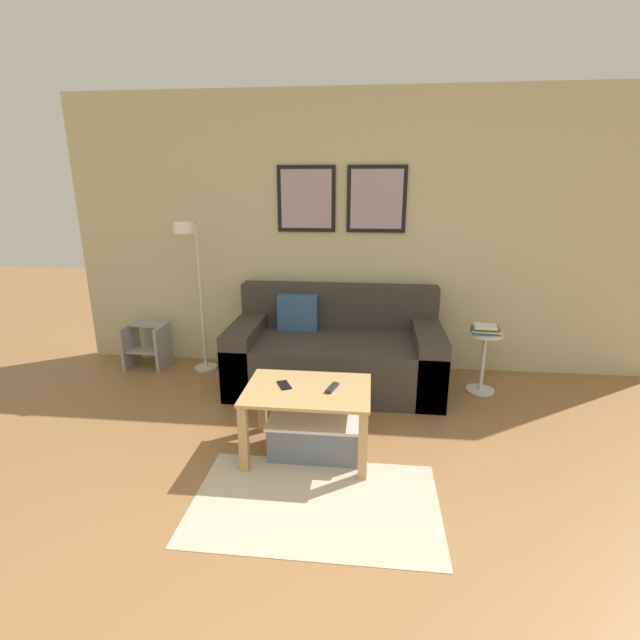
% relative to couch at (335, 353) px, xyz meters
% --- Properties ---
extents(wall_back, '(5.60, 0.09, 2.55)m').
position_rel_couch_xyz_m(wall_back, '(0.22, 0.50, 0.99)').
color(wall_back, '#C6BC93').
rests_on(wall_back, ground_plane).
extents(area_rug, '(1.40, 0.86, 0.01)m').
position_rel_couch_xyz_m(area_rug, '(0.02, -1.66, -0.29)').
color(area_rug, '#C1B299').
rests_on(area_rug, ground_plane).
extents(couch, '(1.82, 0.95, 0.85)m').
position_rel_couch_xyz_m(couch, '(0.00, 0.00, 0.00)').
color(couch, '#38332D').
rests_on(couch, ground_plane).
extents(coffee_table, '(0.82, 0.58, 0.47)m').
position_rel_couch_xyz_m(coffee_table, '(-0.09, -1.14, 0.07)').
color(coffee_table, tan).
rests_on(coffee_table, ground_plane).
extents(storage_bin, '(0.62, 0.36, 0.26)m').
position_rel_couch_xyz_m(storage_bin, '(-0.04, -1.14, -0.17)').
color(storage_bin, slate).
rests_on(storage_bin, ground_plane).
extents(floor_lamp, '(0.22, 0.46, 1.43)m').
position_rel_couch_xyz_m(floor_lamp, '(-1.29, 0.06, 0.69)').
color(floor_lamp, silver).
rests_on(floor_lamp, ground_plane).
extents(side_table, '(0.29, 0.29, 0.53)m').
position_rel_couch_xyz_m(side_table, '(1.28, -0.02, 0.02)').
color(side_table, silver).
rests_on(side_table, ground_plane).
extents(book_stack, '(0.25, 0.18, 0.08)m').
position_rel_couch_xyz_m(book_stack, '(1.26, -0.04, 0.27)').
color(book_stack, '#335199').
rests_on(book_stack, side_table).
extents(remote_control, '(0.08, 0.16, 0.02)m').
position_rel_couch_xyz_m(remote_control, '(0.06, -1.13, 0.18)').
color(remote_control, '#232328').
rests_on(remote_control, coffee_table).
extents(cell_phone, '(0.12, 0.15, 0.01)m').
position_rel_couch_xyz_m(cell_phone, '(-0.25, -1.11, 0.18)').
color(cell_phone, black).
rests_on(cell_phone, coffee_table).
extents(step_stool, '(0.37, 0.35, 0.42)m').
position_rel_couch_xyz_m(step_stool, '(-1.88, 0.22, -0.07)').
color(step_stool, '#99999E').
rests_on(step_stool, ground_plane).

